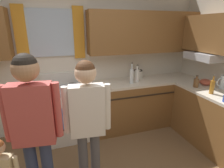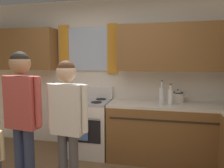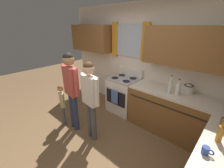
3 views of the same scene
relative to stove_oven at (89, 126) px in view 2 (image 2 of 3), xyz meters
The scene contains 8 objects.
back_wall_unit 1.09m from the stove_oven, 42.93° to the left, with size 4.60×0.42×2.60m.
kitchen_counter_run 1.79m from the stove_oven, 11.61° to the right, with size 2.18×1.91×0.90m.
stove_oven is the anchor object (origin of this frame).
bottle_tall_clear 1.31m from the stove_oven, ahead, with size 0.07×0.07×0.37m.
bottle_milk_white 1.41m from the stove_oven, ahead, with size 0.08×0.08×0.31m.
stovetop_kettle 1.53m from the stove_oven, ahead, with size 0.27×0.20×0.21m.
adult_holding_child 1.44m from the stove_oven, 104.61° to the right, with size 0.51×0.22×1.66m.
adult_in_plaid 1.34m from the stove_oven, 81.92° to the right, with size 0.49×0.21×1.56m.
Camera 2 is at (0.88, -1.74, 1.56)m, focal length 33.92 mm.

